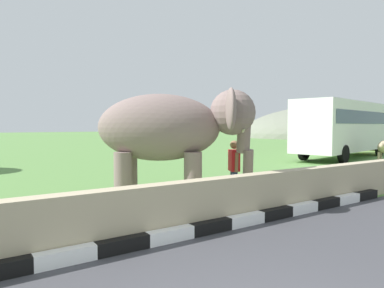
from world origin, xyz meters
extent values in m
cube|color=white|center=(-0.80, 3.47, 0.12)|extent=(0.90, 0.20, 0.24)
cube|color=black|center=(0.10, 3.47, 0.12)|extent=(0.90, 0.20, 0.24)
cube|color=white|center=(1.00, 3.47, 0.12)|extent=(0.90, 0.20, 0.24)
cube|color=black|center=(1.90, 3.47, 0.12)|extent=(0.90, 0.20, 0.24)
cube|color=white|center=(2.80, 3.47, 0.12)|extent=(0.90, 0.20, 0.24)
cube|color=black|center=(3.70, 3.47, 0.12)|extent=(0.90, 0.20, 0.24)
cube|color=white|center=(4.60, 3.47, 0.12)|extent=(0.90, 0.20, 0.24)
cube|color=black|center=(5.50, 3.47, 0.12)|extent=(0.90, 0.20, 0.24)
cube|color=white|center=(6.40, 3.47, 0.12)|extent=(0.90, 0.20, 0.24)
cube|color=black|center=(7.30, 3.47, 0.12)|extent=(0.90, 0.20, 0.24)
cube|color=tan|center=(2.00, 3.77, 0.50)|extent=(28.00, 0.36, 1.00)
cylinder|color=slate|center=(3.17, 5.96, 0.71)|extent=(0.44, 0.44, 1.42)
cylinder|color=slate|center=(2.67, 5.21, 0.71)|extent=(0.44, 0.44, 1.42)
cylinder|color=slate|center=(1.75, 6.90, 0.71)|extent=(0.44, 0.44, 1.42)
cylinder|color=slate|center=(1.25, 6.14, 0.71)|extent=(0.44, 0.44, 1.42)
ellipsoid|color=slate|center=(2.21, 6.05, 2.01)|extent=(3.47, 3.04, 1.70)
sphere|color=slate|center=(3.77, 5.02, 2.40)|extent=(1.16, 1.16, 1.16)
ellipsoid|color=#D84C8C|center=(4.01, 4.86, 2.55)|extent=(0.65, 0.73, 0.44)
ellipsoid|color=slate|center=(4.08, 5.76, 2.45)|extent=(0.70, 0.88, 1.00)
ellipsoid|color=slate|center=(3.22, 4.45, 2.45)|extent=(0.70, 0.88, 1.00)
cylinder|color=slate|center=(4.01, 4.86, 1.85)|extent=(0.59, 0.65, 1.00)
cylinder|color=slate|center=(4.11, 4.80, 1.05)|extent=(0.41, 0.43, 0.82)
cone|color=beige|center=(4.12, 5.13, 1.95)|extent=(0.43, 0.55, 0.22)
cone|color=beige|center=(3.81, 4.66, 1.95)|extent=(0.43, 0.55, 0.22)
cylinder|color=navy|center=(4.25, 5.54, 0.41)|extent=(0.15, 0.15, 0.82)
cylinder|color=navy|center=(4.16, 5.36, 0.41)|extent=(0.15, 0.15, 0.82)
cube|color=red|center=(4.20, 5.45, 1.11)|extent=(0.39, 0.46, 0.58)
cylinder|color=#9E7251|center=(4.32, 5.68, 1.08)|extent=(0.13, 0.13, 0.52)
cylinder|color=#9E7251|center=(4.09, 5.22, 1.08)|extent=(0.15, 0.17, 0.53)
sphere|color=#9E7251|center=(4.20, 5.45, 1.54)|extent=(0.23, 0.23, 0.23)
cube|color=silver|center=(18.33, 11.08, 2.00)|extent=(10.31, 4.50, 3.00)
cube|color=#3F5160|center=(18.33, 11.08, 2.54)|extent=(9.53, 4.37, 0.76)
cylinder|color=black|center=(21.23, 12.86, 0.50)|extent=(1.04, 0.50, 1.00)
cylinder|color=black|center=(21.70, 10.61, 0.50)|extent=(1.04, 0.50, 1.00)
cylinder|color=black|center=(14.96, 11.55, 0.50)|extent=(1.04, 0.50, 1.00)
cylinder|color=black|center=(15.43, 9.30, 0.50)|extent=(1.04, 0.50, 1.00)
cylinder|color=black|center=(27.45, 15.23, 0.50)|extent=(1.03, 0.40, 1.00)
cylinder|color=tan|center=(16.61, 8.00, 0.33)|extent=(0.12, 0.12, 0.65)
cylinder|color=tan|center=(17.45, 8.32, 0.33)|extent=(0.12, 0.12, 0.65)
ellipsoid|color=tan|center=(17.10, 7.99, 0.90)|extent=(1.62, 1.09, 0.66)
ellipsoid|color=tan|center=(16.23, 7.66, 1.00)|extent=(0.47, 0.38, 0.32)
ellipsoid|color=slate|center=(55.00, 36.80, 0.00)|extent=(36.22, 28.98, 11.29)
camera|label=1|loc=(-2.10, -1.78, 2.07)|focal=32.74mm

